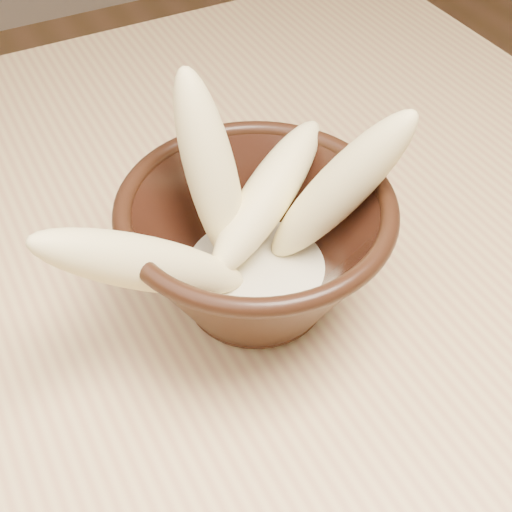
% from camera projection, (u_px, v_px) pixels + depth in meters
% --- Properties ---
extents(table, '(1.20, 0.80, 0.75)m').
position_uv_depth(table, '(91.00, 318.00, 0.70)').
color(table, '#DDBB79').
rests_on(table, ground).
extents(bowl, '(0.21, 0.21, 0.12)m').
position_uv_depth(bowl, '(256.00, 247.00, 0.56)').
color(bowl, black).
rests_on(bowl, table).
extents(milk_puddle, '(0.12, 0.12, 0.02)m').
position_uv_depth(milk_puddle, '(256.00, 272.00, 0.58)').
color(milk_puddle, beige).
rests_on(milk_puddle, bowl).
extents(banana_upright, '(0.05, 0.10, 0.17)m').
position_uv_depth(banana_upright, '(211.00, 172.00, 0.54)').
color(banana_upright, '#FAE394').
rests_on(banana_upright, bowl).
extents(banana_left, '(0.17, 0.04, 0.14)m').
position_uv_depth(banana_left, '(147.00, 264.00, 0.50)').
color(banana_left, '#FAE394').
rests_on(banana_left, bowl).
extents(banana_right, '(0.13, 0.09, 0.16)m').
position_uv_depth(banana_right, '(339.00, 189.00, 0.54)').
color(banana_right, '#FAE394').
rests_on(banana_right, bowl).
extents(banana_across, '(0.16, 0.12, 0.09)m').
position_uv_depth(banana_across, '(268.00, 195.00, 0.57)').
color(banana_across, '#FAE394').
rests_on(banana_across, bowl).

